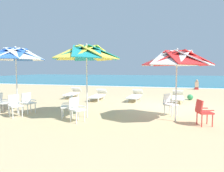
{
  "coord_description": "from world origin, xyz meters",
  "views": [
    {
      "loc": [
        -0.01,
        -10.37,
        1.89
      ],
      "look_at": [
        -2.77,
        -0.14,
        1.0
      ],
      "focal_mm": 33.05,
      "sensor_mm": 36.0,
      "label": 1
    }
  ],
  "objects": [
    {
      "name": "plastic_chair_6",
      "position": [
        -5.72,
        -2.94,
        0.5
      ],
      "size": [
        0.59,
        0.57,
        0.87
      ],
      "color": "white",
      "rests_on": "ground"
    },
    {
      "name": "plastic_chair_4",
      "position": [
        -5.79,
        -3.63,
        0.5
      ],
      "size": [
        0.62,
        0.61,
        0.87
      ],
      "color": "white",
      "rests_on": "ground"
    },
    {
      "name": "plastic_chair_1",
      "position": [
        1.14,
        -3.08,
        0.5
      ],
      "size": [
        0.57,
        0.55,
        0.87
      ],
      "color": "red",
      "rests_on": "ground"
    },
    {
      "name": "beachgoer_seated",
      "position": [
        2.55,
        9.71,
        0.29
      ],
      "size": [
        0.3,
        0.93,
        0.92
      ],
      "color": "red",
      "rests_on": "ground"
    },
    {
      "name": "sun_lounger_3",
      "position": [
        -6.06,
        1.98,
        0.28
      ],
      "size": [
        0.88,
        2.2,
        0.62
      ],
      "color": "white",
      "rests_on": "ground"
    },
    {
      "name": "plastic_chair_3",
      "position": [
        -3.63,
        -3.29,
        0.5
      ],
      "size": [
        0.59,
        0.57,
        0.87
      ],
      "color": "white",
      "rests_on": "ground"
    },
    {
      "name": "sun_lounger_2",
      "position": [
        -4.07,
        1.41,
        0.28
      ],
      "size": [
        0.73,
        2.17,
        0.62
      ],
      "color": "white",
      "rests_on": "ground"
    },
    {
      "name": "beach_ball",
      "position": [
        1.33,
        2.82,
        0.17
      ],
      "size": [
        0.34,
        0.34,
        0.34
      ],
      "primitive_type": "sphere",
      "color": "#2D8C4C",
      "rests_on": "ground"
    },
    {
      "name": "sea",
      "position": [
        0.0,
        29.48,
        0.05
      ],
      "size": [
        80.0,
        36.0,
        0.1
      ],
      "primitive_type": "cube",
      "color": "teal",
      "rests_on": "ground"
    },
    {
      "name": "ground_plane",
      "position": [
        0.0,
        0.0,
        0.0
      ],
      "size": [
        80.0,
        80.0,
        0.0
      ],
      "primitive_type": "plane",
      "color": "#D3B784"
    },
    {
      "name": "surf_foam",
      "position": [
        0.0,
        11.18,
        0.01
      ],
      "size": [
        80.0,
        0.7,
        0.01
      ],
      "primitive_type": "cube",
      "color": "white",
      "rests_on": "ground"
    },
    {
      "name": "plastic_chair_2",
      "position": [
        -3.14,
        -3.69,
        0.5
      ],
      "size": [
        0.61,
        0.6,
        0.87
      ],
      "color": "white",
      "rests_on": "ground"
    },
    {
      "name": "plastic_chair_0",
      "position": [
        0.09,
        -1.75,
        0.5
      ],
      "size": [
        0.63,
        0.62,
        0.87
      ],
      "color": "white",
      "rests_on": "ground"
    },
    {
      "name": "plastic_chair_5",
      "position": [
        -6.73,
        -3.2,
        0.5
      ],
      "size": [
        0.6,
        0.58,
        0.87
      ],
      "color": "white",
      "rests_on": "ground"
    },
    {
      "name": "sun_lounger_1",
      "position": [
        -1.86,
        1.76,
        0.28
      ],
      "size": [
        0.73,
        2.17,
        0.62
      ],
      "color": "white",
      "rests_on": "ground"
    },
    {
      "name": "beach_umbrella_2",
      "position": [
        -6.13,
        -3.08,
        2.46
      ],
      "size": [
        2.4,
        2.4,
        2.82
      ],
      "color": "silver",
      "rests_on": "ground"
    },
    {
      "name": "beach_umbrella_0",
      "position": [
        0.29,
        -2.73,
        2.24
      ],
      "size": [
        2.49,
        2.49,
        2.61
      ],
      "color": "silver",
      "rests_on": "ground"
    },
    {
      "name": "sun_lounger_0",
      "position": [
        0.58,
        1.93,
        0.28
      ],
      "size": [
        0.7,
        2.16,
        0.62
      ],
      "color": "white",
      "rests_on": "ground"
    },
    {
      "name": "beach_umbrella_1",
      "position": [
        -2.99,
        -3.04,
        2.47
      ],
      "size": [
        2.6,
        2.6,
        2.84
      ],
      "color": "silver",
      "rests_on": "ground"
    }
  ]
}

